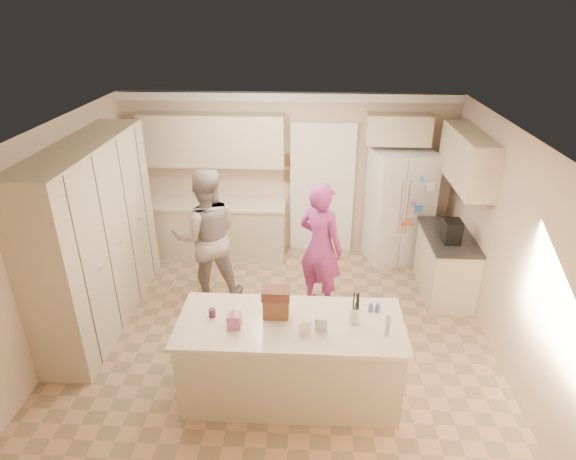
# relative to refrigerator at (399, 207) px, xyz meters

# --- Properties ---
(floor) EXTENTS (5.20, 4.60, 0.02)m
(floor) POSITION_rel_refrigerator_xyz_m (-1.76, -2.01, -0.91)
(floor) COLOR tan
(floor) RESTS_ON ground
(ceiling) EXTENTS (5.20, 4.60, 0.02)m
(ceiling) POSITION_rel_refrigerator_xyz_m (-1.76, -2.01, 1.71)
(ceiling) COLOR white
(ceiling) RESTS_ON wall_back
(wall_back) EXTENTS (5.20, 0.02, 2.60)m
(wall_back) POSITION_rel_refrigerator_xyz_m (-1.76, 0.30, 0.40)
(wall_back) COLOR beige
(wall_back) RESTS_ON ground
(wall_front) EXTENTS (5.20, 0.02, 2.60)m
(wall_front) POSITION_rel_refrigerator_xyz_m (-1.76, -4.32, 0.40)
(wall_front) COLOR beige
(wall_front) RESTS_ON ground
(wall_left) EXTENTS (0.02, 4.60, 2.60)m
(wall_left) POSITION_rel_refrigerator_xyz_m (-4.37, -2.01, 0.40)
(wall_left) COLOR beige
(wall_left) RESTS_ON ground
(wall_right) EXTENTS (0.02, 4.60, 2.60)m
(wall_right) POSITION_rel_refrigerator_xyz_m (0.85, -2.01, 0.40)
(wall_right) COLOR beige
(wall_right) RESTS_ON ground
(crown_back) EXTENTS (5.20, 0.08, 0.12)m
(crown_back) POSITION_rel_refrigerator_xyz_m (-1.76, 0.25, 1.63)
(crown_back) COLOR white
(crown_back) RESTS_ON wall_back
(pantry_bank) EXTENTS (0.60, 2.60, 2.35)m
(pantry_bank) POSITION_rel_refrigerator_xyz_m (-4.06, -1.81, 0.28)
(pantry_bank) COLOR #C4B397
(pantry_bank) RESTS_ON floor
(back_base_cab) EXTENTS (2.20, 0.60, 0.88)m
(back_base_cab) POSITION_rel_refrigerator_xyz_m (-2.91, -0.01, -0.46)
(back_base_cab) COLOR #C4B397
(back_base_cab) RESTS_ON floor
(back_countertop) EXTENTS (2.24, 0.63, 0.04)m
(back_countertop) POSITION_rel_refrigerator_xyz_m (-2.91, -0.02, 0.00)
(back_countertop) COLOR beige
(back_countertop) RESTS_ON back_base_cab
(back_upper_cab) EXTENTS (2.20, 0.35, 0.80)m
(back_upper_cab) POSITION_rel_refrigerator_xyz_m (-2.91, 0.12, 1.00)
(back_upper_cab) COLOR #C4B397
(back_upper_cab) RESTS_ON wall_back
(doorway_opening) EXTENTS (0.90, 0.06, 2.10)m
(doorway_opening) POSITION_rel_refrigerator_xyz_m (-1.21, 0.27, 0.15)
(doorway_opening) COLOR black
(doorway_opening) RESTS_ON floor
(doorway_casing) EXTENTS (1.02, 0.03, 2.22)m
(doorway_casing) POSITION_rel_refrigerator_xyz_m (-1.21, 0.24, 0.15)
(doorway_casing) COLOR white
(doorway_casing) RESTS_ON floor
(wall_frame_upper) EXTENTS (0.15, 0.02, 0.20)m
(wall_frame_upper) POSITION_rel_refrigerator_xyz_m (-1.74, 0.26, 0.65)
(wall_frame_upper) COLOR brown
(wall_frame_upper) RESTS_ON wall_back
(wall_frame_lower) EXTENTS (0.15, 0.02, 0.20)m
(wall_frame_lower) POSITION_rel_refrigerator_xyz_m (-1.74, 0.26, 0.38)
(wall_frame_lower) COLOR brown
(wall_frame_lower) RESTS_ON wall_back
(refrigerator) EXTENTS (1.05, 0.90, 1.80)m
(refrigerator) POSITION_rel_refrigerator_xyz_m (0.00, 0.00, 0.00)
(refrigerator) COLOR white
(refrigerator) RESTS_ON floor
(fridge_seam) EXTENTS (0.02, 0.02, 1.78)m
(fridge_seam) POSITION_rel_refrigerator_xyz_m (0.00, -0.35, 0.00)
(fridge_seam) COLOR gray
(fridge_seam) RESTS_ON refrigerator
(fridge_dispenser) EXTENTS (0.22, 0.03, 0.35)m
(fridge_dispenser) POSITION_rel_refrigerator_xyz_m (-0.22, -0.36, 0.25)
(fridge_dispenser) COLOR black
(fridge_dispenser) RESTS_ON refrigerator
(fridge_handle_l) EXTENTS (0.02, 0.02, 0.85)m
(fridge_handle_l) POSITION_rel_refrigerator_xyz_m (-0.05, -0.37, 0.15)
(fridge_handle_l) COLOR silver
(fridge_handle_l) RESTS_ON refrigerator
(fridge_handle_r) EXTENTS (0.02, 0.02, 0.85)m
(fridge_handle_r) POSITION_rel_refrigerator_xyz_m (0.05, -0.37, 0.15)
(fridge_handle_r) COLOR silver
(fridge_handle_r) RESTS_ON refrigerator
(over_fridge_cab) EXTENTS (0.95, 0.35, 0.45)m
(over_fridge_cab) POSITION_rel_refrigerator_xyz_m (-0.11, 0.12, 1.20)
(over_fridge_cab) COLOR #C4B397
(over_fridge_cab) RESTS_ON wall_back
(right_base_cab) EXTENTS (0.60, 1.20, 0.88)m
(right_base_cab) POSITION_rel_refrigerator_xyz_m (0.54, -1.01, -0.46)
(right_base_cab) COLOR #C4B397
(right_base_cab) RESTS_ON floor
(right_countertop) EXTENTS (0.63, 1.24, 0.04)m
(right_countertop) POSITION_rel_refrigerator_xyz_m (0.53, -1.01, 0.00)
(right_countertop) COLOR #2D2B28
(right_countertop) RESTS_ON right_base_cab
(right_upper_cab) EXTENTS (0.35, 1.50, 0.70)m
(right_upper_cab) POSITION_rel_refrigerator_xyz_m (0.66, -0.81, 1.05)
(right_upper_cab) COLOR #C4B397
(right_upper_cab) RESTS_ON wall_right
(coffee_maker) EXTENTS (0.22, 0.28, 0.30)m
(coffee_maker) POSITION_rel_refrigerator_xyz_m (0.49, -1.21, 0.17)
(coffee_maker) COLOR black
(coffee_maker) RESTS_ON right_countertop
(island_base) EXTENTS (2.20, 0.90, 0.88)m
(island_base) POSITION_rel_refrigerator_xyz_m (-1.56, -3.11, -0.46)
(island_base) COLOR #C4B397
(island_base) RESTS_ON floor
(island_top) EXTENTS (2.28, 0.96, 0.05)m
(island_top) POSITION_rel_refrigerator_xyz_m (-1.56, -3.11, 0.00)
(island_top) COLOR beige
(island_top) RESTS_ON island_base
(utensil_crock) EXTENTS (0.13, 0.13, 0.15)m
(utensil_crock) POSITION_rel_refrigerator_xyz_m (-0.91, -3.06, 0.10)
(utensil_crock) COLOR white
(utensil_crock) RESTS_ON island_top
(tissue_box) EXTENTS (0.13, 0.13, 0.14)m
(tissue_box) POSITION_rel_refrigerator_xyz_m (-2.11, -3.21, 0.10)
(tissue_box) COLOR #C55E96
(tissue_box) RESTS_ON island_top
(tissue_plume) EXTENTS (0.08, 0.08, 0.08)m
(tissue_plume) POSITION_rel_refrigerator_xyz_m (-2.11, -3.21, 0.20)
(tissue_plume) COLOR white
(tissue_plume) RESTS_ON tissue_box
(dollhouse_body) EXTENTS (0.26, 0.18, 0.22)m
(dollhouse_body) POSITION_rel_refrigerator_xyz_m (-1.71, -3.01, 0.14)
(dollhouse_body) COLOR brown
(dollhouse_body) RESTS_ON island_top
(dollhouse_roof) EXTENTS (0.28, 0.20, 0.10)m
(dollhouse_roof) POSITION_rel_refrigerator_xyz_m (-1.71, -3.01, 0.30)
(dollhouse_roof) COLOR #592D1E
(dollhouse_roof) RESTS_ON dollhouse_body
(jam_jar) EXTENTS (0.07, 0.07, 0.09)m
(jam_jar) POSITION_rel_refrigerator_xyz_m (-2.36, -3.06, 0.07)
(jam_jar) COLOR #59263F
(jam_jar) RESTS_ON island_top
(greeting_card_a) EXTENTS (0.12, 0.06, 0.16)m
(greeting_card_a) POSITION_rel_refrigerator_xyz_m (-1.41, -3.31, 0.11)
(greeting_card_a) COLOR white
(greeting_card_a) RESTS_ON island_top
(greeting_card_b) EXTENTS (0.12, 0.05, 0.16)m
(greeting_card_b) POSITION_rel_refrigerator_xyz_m (-1.26, -3.26, 0.11)
(greeting_card_b) COLOR silver
(greeting_card_b) RESTS_ON island_top
(water_bottle) EXTENTS (0.07, 0.07, 0.24)m
(water_bottle) POSITION_rel_refrigerator_xyz_m (-0.61, -3.26, 0.14)
(water_bottle) COLOR silver
(water_bottle) RESTS_ON island_top
(shaker_salt) EXTENTS (0.05, 0.05, 0.09)m
(shaker_salt) POSITION_rel_refrigerator_xyz_m (-0.74, -2.89, 0.07)
(shaker_salt) COLOR #3D4D94
(shaker_salt) RESTS_ON island_top
(shaker_pepper) EXTENTS (0.05, 0.05, 0.09)m
(shaker_pepper) POSITION_rel_refrigerator_xyz_m (-0.67, -2.89, 0.07)
(shaker_pepper) COLOR #3D4D94
(shaker_pepper) RESTS_ON island_top
(teen_boy) EXTENTS (1.09, 0.94, 1.91)m
(teen_boy) POSITION_rel_refrigerator_xyz_m (-2.78, -1.30, 0.05)
(teen_boy) COLOR gray
(teen_boy) RESTS_ON floor
(teen_girl) EXTENTS (0.78, 0.72, 1.79)m
(teen_girl) POSITION_rel_refrigerator_xyz_m (-1.24, -1.41, -0.01)
(teen_girl) COLOR #B53891
(teen_girl) RESTS_ON floor
(fridge_magnets) EXTENTS (0.76, 0.02, 1.44)m
(fridge_magnets) POSITION_rel_refrigerator_xyz_m (0.00, -0.36, 0.00)
(fridge_magnets) COLOR tan
(fridge_magnets) RESTS_ON refrigerator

